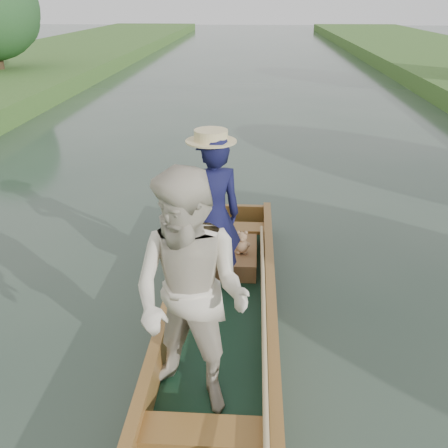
{
  "coord_description": "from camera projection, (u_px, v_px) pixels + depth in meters",
  "views": [
    {
      "loc": [
        0.3,
        -4.24,
        3.17
      ],
      "look_at": [
        0.0,
        0.6,
        0.95
      ],
      "focal_mm": 40.0,
      "sensor_mm": 36.0,
      "label": 1
    }
  ],
  "objects": [
    {
      "name": "ground",
      "position": [
        220.0,
        331.0,
        5.18
      ],
      "size": [
        120.0,
        120.0,
        0.0
      ],
      "primitive_type": "plane",
      "color": "#283D30",
      "rests_on": "ground"
    },
    {
      "name": "trees_far",
      "position": [
        338.0,
        22.0,
        13.05
      ],
      "size": [
        22.96,
        17.55,
        4.59
      ],
      "color": "#47331E",
      "rests_on": "ground"
    },
    {
      "name": "punt",
      "position": [
        207.0,
        283.0,
        4.56
      ],
      "size": [
        1.31,
        5.0,
        2.11
      ],
      "color": "#13311F",
      "rests_on": "ground"
    }
  ]
}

